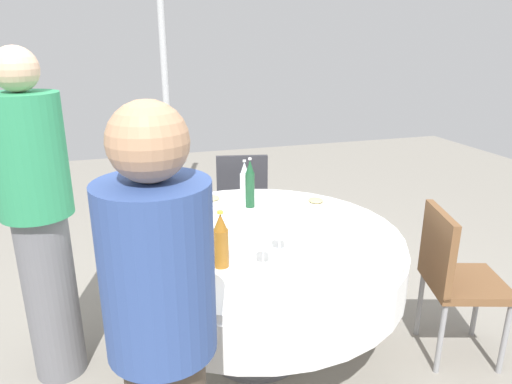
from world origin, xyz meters
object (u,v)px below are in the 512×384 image
Objects in this scene: dining_table at (256,258)px; bottle_clear_near at (244,182)px; wine_glass_far at (172,233)px; wine_glass_mid at (263,243)px; plate_left at (212,200)px; person_north at (39,218)px; plate_south at (316,203)px; chair_mid at (241,195)px; person_outer at (163,340)px; bottle_dark_green_west at (250,184)px; bottle_green_outer at (140,214)px; chair_rear at (453,272)px; wine_glass_west at (280,233)px; bottle_amber_north at (221,241)px; wine_glass_rear at (202,224)px; plate_inner at (152,222)px; plate_front at (250,220)px.

dining_table is 0.60m from bottle_clear_near.
wine_glass_far is 0.78× the size of wine_glass_mid.
plate_left is 0.13× the size of person_north.
plate_south is 1.00m from chair_mid.
person_outer is 2.37m from chair_mid.
wine_glass_mid is at bearing 167.99° from bottle_dark_green_west.
person_north is (0.03, 0.48, 0.02)m from bottle_green_outer.
plate_south is 0.88m from chair_rear.
wine_glass_mid is 0.75m from person_outer.
wine_glass_mid is 0.73× the size of plate_left.
bottle_green_outer is at bearing 45.79° from wine_glass_mid.
chair_rear is (-0.10, -0.98, -0.31)m from wine_glass_west.
wine_glass_mid is at bearing -107.93° from bottle_amber_north.
bottle_dark_green_west reaches higher than bottle_green_outer.
person_north is at bearing 113.46° from plate_left.
plate_left is at bearing 11.95° from wine_glass_west.
bottle_amber_north is at bearing 139.62° from dining_table.
wine_glass_west is 1.18m from person_north.
plate_south is at bearing -79.36° from bottle_green_outer.
plate_south is at bearing -100.64° from bottle_dark_green_west.
wine_glass_west is 0.52m from wine_glass_far.
wine_glass_rear is at bearing 59.16° from wine_glass_west.
chair_mid is at bearing -38.78° from plate_inner.
bottle_dark_green_west is at bearing -15.76° from plate_front.
wine_glass_mid is 1.12m from person_north.
plate_left is at bearing 11.67° from dining_table.
person_outer reaches higher than bottle_green_outer.
bottle_clear_near is at bearing -10.07° from plate_front.
bottle_dark_green_west is 0.64m from wine_glass_west.
plate_left is (0.80, 0.17, -0.08)m from wine_glass_west.
chair_rear reaches higher than wine_glass_far.
wine_glass_far is (-0.59, 0.53, -0.03)m from bottle_clear_near.
wine_glass_mid is (-0.29, -0.37, 0.02)m from wine_glass_far.
dining_table is 5.07× the size of bottle_dark_green_west.
bottle_dark_green_west is 0.18× the size of person_north.
bottle_dark_green_west reaches higher than chair_rear.
bottle_amber_north is 0.69m from person_outer.
chair_rear is at bearing -95.83° from wine_glass_west.
person_north is (0.23, 0.62, 0.07)m from wine_glass_far.
wine_glass_mid is 0.19× the size of chair_rear.
bottle_clear_near reaches higher than plate_inner.
plate_left is (0.23, 0.61, 0.00)m from plate_south.
wine_glass_rear is at bearing -75.59° from person_outer.
bottle_clear_near is 0.80m from wine_glass_far.
dining_table is 7.03× the size of plate_south.
chair_rear is at bearing -128.04° from plate_left.
wine_glass_rear is 0.39m from plate_front.
dining_table is at bearing -90.00° from person_north.
chair_rear is 1.00× the size of chair_mid.
wine_glass_west is at bearing -100.19° from person_outer.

